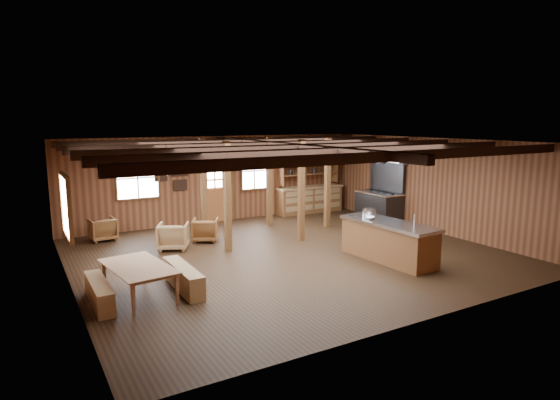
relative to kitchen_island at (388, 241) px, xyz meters
name	(u,v)px	position (x,y,z in m)	size (l,w,h in m)	color
room	(289,199)	(-1.80, 1.61, 0.92)	(10.04, 9.04, 2.84)	black
ceiling_joists	(285,146)	(-1.80, 1.79, 2.20)	(9.80, 8.82, 0.18)	black
timber_posts	(267,187)	(-1.28, 3.69, 0.92)	(3.95, 2.35, 2.80)	#482B14
back_door	(219,195)	(-1.80, 6.06, 0.40)	(1.02, 0.08, 2.15)	brown
window_back_left	(137,178)	(-4.40, 6.07, 1.12)	(1.32, 0.06, 1.32)	white
window_back_right	(254,171)	(-0.50, 6.07, 1.12)	(1.02, 0.06, 1.32)	white
window_left	(66,206)	(-6.76, 2.11, 1.12)	(0.14, 1.24, 1.32)	white
notice_boards	(174,175)	(-3.30, 6.07, 1.16)	(1.08, 0.03, 0.90)	beige
back_counter	(309,196)	(1.60, 5.82, 0.12)	(2.55, 0.60, 2.45)	brown
pendant_lamps	(186,165)	(-4.05, 2.61, 1.77)	(1.86, 2.36, 0.66)	#2B2B2E
pot_rack	(378,157)	(1.30, 1.93, 1.80)	(0.36, 3.00, 0.45)	#2B2B2E
kitchen_island	(388,241)	(0.00, 0.00, 0.00)	(1.06, 2.56, 1.20)	brown
step_stool	(364,227)	(1.20, 2.32, -0.28)	(0.46, 0.32, 0.41)	olive
commercial_range	(380,201)	(2.85, 3.46, 0.17)	(0.84, 1.64, 2.03)	#2B2B2E
dining_table	(141,281)	(-5.70, 0.58, -0.17)	(1.76, 0.98, 0.62)	#976744
bench_wall	(99,293)	(-6.45, 0.58, -0.26)	(0.29, 1.56, 0.43)	olive
bench_aisle	(183,278)	(-4.87, 0.58, -0.25)	(0.32, 1.69, 0.46)	olive
armchair_a	(103,229)	(-5.58, 5.37, -0.16)	(0.67, 0.69, 0.63)	brown
armchair_b	(205,230)	(-3.14, 3.86, -0.16)	(0.67, 0.69, 0.63)	brown
armchair_c	(173,236)	(-4.15, 3.51, -0.13)	(0.74, 0.76, 0.69)	olive
counter_pot	(369,213)	(-0.01, 0.71, 0.56)	(0.32, 0.32, 0.19)	silver
bowl	(368,218)	(-0.25, 0.46, 0.50)	(0.28, 0.28, 0.07)	silver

